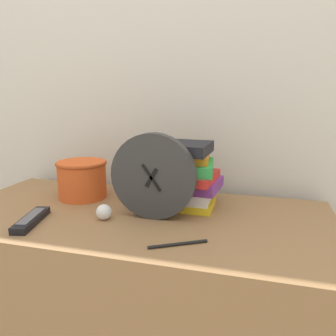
# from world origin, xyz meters

# --- Properties ---
(wall_back) EXTENTS (6.00, 0.04, 2.40)m
(wall_back) POSITION_xyz_m (0.00, 0.63, 1.20)
(wall_back) COLOR silver
(wall_back) RESTS_ON ground_plane
(desk) EXTENTS (1.19, 0.56, 0.74)m
(desk) POSITION_xyz_m (0.00, 0.28, 0.37)
(desk) COLOR olive
(desk) RESTS_ON ground_plane
(desk_clock) EXTENTS (0.25, 0.04, 0.25)m
(desk_clock) POSITION_xyz_m (0.07, 0.26, 0.86)
(desk_clock) COLOR #333333
(desk_clock) RESTS_ON desk
(book_stack) EXTENTS (0.27, 0.22, 0.21)m
(book_stack) POSITION_xyz_m (0.11, 0.39, 0.84)
(book_stack) COLOR yellow
(book_stack) RESTS_ON desk
(basket) EXTENTS (0.18, 0.18, 0.13)m
(basket) POSITION_xyz_m (-0.24, 0.39, 0.81)
(basket) COLOR #E05623
(basket) RESTS_ON desk
(tv_remote) EXTENTS (0.08, 0.18, 0.02)m
(tv_remote) POSITION_xyz_m (-0.26, 0.13, 0.75)
(tv_remote) COLOR black
(tv_remote) RESTS_ON desk
(crumpled_paper_ball) EXTENTS (0.05, 0.05, 0.05)m
(crumpled_paper_ball) POSITION_xyz_m (-0.07, 0.21, 0.76)
(crumpled_paper_ball) COLOR white
(crumpled_paper_ball) RESTS_ON desk
(pen) EXTENTS (0.13, 0.08, 0.01)m
(pen) POSITION_xyz_m (0.18, 0.10, 0.74)
(pen) COLOR black
(pen) RESTS_ON desk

